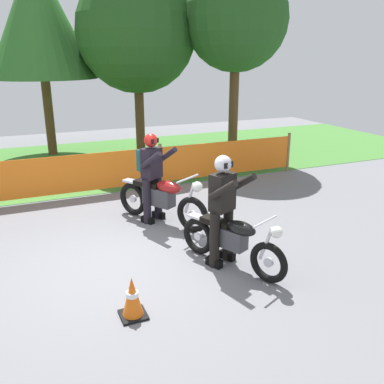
{
  "coord_description": "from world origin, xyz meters",
  "views": [
    {
      "loc": [
        -1.23,
        -5.7,
        3.03
      ],
      "look_at": [
        1.3,
        0.2,
        0.9
      ],
      "focal_mm": 38.62,
      "sensor_mm": 36.0,
      "label": 1
    }
  ],
  "objects_px": {
    "motorcycle_trailing": "(162,199)",
    "traffic_cone": "(132,297)",
    "rider_lead": "(223,207)",
    "rider_trailing": "(151,173)",
    "motorcycle_lead": "(232,240)"
  },
  "relations": [
    {
      "from": "motorcycle_trailing",
      "to": "traffic_cone",
      "type": "bearing_deg",
      "value": -57.22
    },
    {
      "from": "rider_lead",
      "to": "rider_trailing",
      "type": "distance_m",
      "value": 2.11
    },
    {
      "from": "rider_trailing",
      "to": "traffic_cone",
      "type": "xyz_separation_m",
      "value": [
        -1.18,
        -2.86,
        -0.69
      ]
    },
    {
      "from": "rider_lead",
      "to": "traffic_cone",
      "type": "height_order",
      "value": "rider_lead"
    },
    {
      "from": "rider_lead",
      "to": "traffic_cone",
      "type": "bearing_deg",
      "value": -88.22
    },
    {
      "from": "rider_trailing",
      "to": "traffic_cone",
      "type": "bearing_deg",
      "value": -53.62
    },
    {
      "from": "motorcycle_trailing",
      "to": "rider_lead",
      "type": "distance_m",
      "value": 1.94
    },
    {
      "from": "motorcycle_lead",
      "to": "rider_lead",
      "type": "distance_m",
      "value": 0.51
    },
    {
      "from": "rider_trailing",
      "to": "traffic_cone",
      "type": "height_order",
      "value": "rider_trailing"
    },
    {
      "from": "motorcycle_trailing",
      "to": "traffic_cone",
      "type": "height_order",
      "value": "motorcycle_trailing"
    },
    {
      "from": "motorcycle_trailing",
      "to": "traffic_cone",
      "type": "xyz_separation_m",
      "value": [
        -1.3,
        -2.66,
        -0.23
      ]
    },
    {
      "from": "motorcycle_lead",
      "to": "traffic_cone",
      "type": "xyz_separation_m",
      "value": [
        -1.69,
        -0.63,
        -0.18
      ]
    },
    {
      "from": "motorcycle_lead",
      "to": "rider_trailing",
      "type": "distance_m",
      "value": 2.34
    },
    {
      "from": "motorcycle_trailing",
      "to": "rider_lead",
      "type": "height_order",
      "value": "rider_lead"
    },
    {
      "from": "rider_lead",
      "to": "rider_trailing",
      "type": "xyz_separation_m",
      "value": [
        -0.43,
        2.06,
        0.03
      ]
    }
  ]
}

